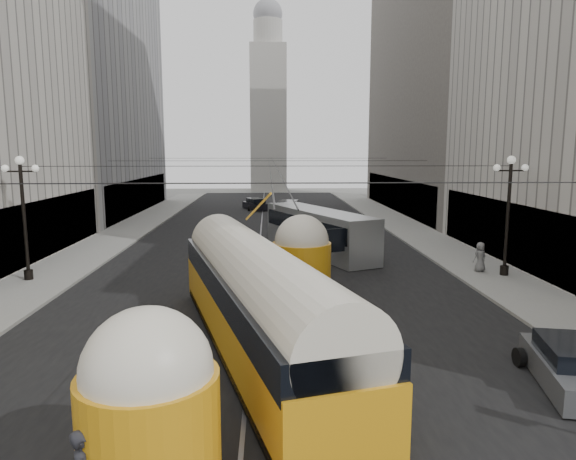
{
  "coord_description": "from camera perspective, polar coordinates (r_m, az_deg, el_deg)",
  "views": [
    {
      "loc": [
        -0.1,
        -8.51,
        6.78
      ],
      "look_at": [
        0.8,
        14.86,
        3.16
      ],
      "focal_mm": 32.0,
      "sensor_mm": 36.0,
      "label": 1
    }
  ],
  "objects": [
    {
      "name": "sedan_white_far",
      "position": [
        54.25,
        -0.02,
        2.38
      ],
      "size": [
        3.35,
        5.34,
        1.57
      ],
      "color": "silver",
      "rests_on": "ground"
    },
    {
      "name": "pedestrian_crossing_b",
      "position": [
        13.77,
        10.3,
        -16.56
      ],
      "size": [
        1.02,
        1.11,
        1.83
      ],
      "primitive_type": "imported",
      "rotation": [
        0.0,
        0.0,
        -2.04
      ],
      "color": "beige",
      "rests_on": "ground"
    },
    {
      "name": "building_left_far",
      "position": [
        60.38,
        -22.26,
        15.33
      ],
      "size": [
        12.6,
        28.6,
        28.6
      ],
      "color": "#999999",
      "rests_on": "ground"
    },
    {
      "name": "sidewalk_right",
      "position": [
        46.61,
        12.86,
        0.31
      ],
      "size": [
        4.0,
        72.0,
        0.15
      ],
      "primitive_type": "cube",
      "color": "gray",
      "rests_on": "ground"
    },
    {
      "name": "sedan_dark_far",
      "position": [
        59.75,
        -3.59,
        2.85
      ],
      "size": [
        3.3,
        4.52,
        1.32
      ],
      "color": "black",
      "rests_on": "ground"
    },
    {
      "name": "lamppost_left_mid",
      "position": [
        29.46,
        -27.32,
        1.91
      ],
      "size": [
        1.86,
        0.44,
        6.37
      ],
      "color": "black",
      "rests_on": "sidewalk_left"
    },
    {
      "name": "building_right_far",
      "position": [
        60.73,
        17.99,
        17.42
      ],
      "size": [
        12.6,
        32.6,
        32.6
      ],
      "color": "#514C47",
      "rests_on": "ground"
    },
    {
      "name": "catenary",
      "position": [
        40.01,
        -1.91,
        7.51
      ],
      "size": [
        25.0,
        72.0,
        0.23
      ],
      "color": "black",
      "rests_on": "ground"
    },
    {
      "name": "lamppost_right_mid",
      "position": [
        29.55,
        23.28,
        2.19
      ],
      "size": [
        1.86,
        0.44,
        6.37
      ],
      "color": "black",
      "rests_on": "sidewalk_right"
    },
    {
      "name": "streetcar",
      "position": [
        17.39,
        -3.47,
        -7.55
      ],
      "size": [
        6.73,
        17.1,
        3.87
      ],
      "color": "orange",
      "rests_on": "ground"
    },
    {
      "name": "pedestrian_sidewalk_right",
      "position": [
        30.28,
        20.57,
        -2.83
      ],
      "size": [
        0.92,
        0.73,
        1.64
      ],
      "primitive_type": "imported",
      "rotation": [
        0.0,
        0.0,
        3.48
      ],
      "color": "slate",
      "rests_on": "sidewalk_right"
    },
    {
      "name": "distant_tower",
      "position": [
        88.88,
        -2.2,
        14.08
      ],
      "size": [
        6.0,
        6.0,
        31.36
      ],
      "color": "#B2AFA8",
      "rests_on": "ground"
    },
    {
      "name": "road",
      "position": [
        41.56,
        -2.04,
        -0.59
      ],
      "size": [
        20.0,
        85.0,
        0.02
      ],
      "primitive_type": "cube",
      "color": "black",
      "rests_on": "ground"
    },
    {
      "name": "rail_right",
      "position": [
        41.57,
        -1.01,
        -0.58
      ],
      "size": [
        0.12,
        85.0,
        0.04
      ],
      "primitive_type": "cube",
      "color": "gray",
      "rests_on": "ground"
    },
    {
      "name": "rail_left",
      "position": [
        41.57,
        -3.08,
        -0.6
      ],
      "size": [
        0.12,
        85.0,
        0.04
      ],
      "primitive_type": "cube",
      "color": "gray",
      "rests_on": "ground"
    },
    {
      "name": "city_bus",
      "position": [
        34.22,
        3.38,
        0.05
      ],
      "size": [
        6.72,
        11.82,
        2.89
      ],
      "color": "#A0A4A5",
      "rests_on": "ground"
    },
    {
      "name": "sidewalk_left",
      "position": [
        46.56,
        -17.0,
        0.14
      ],
      "size": [
        4.0,
        72.0,
        0.15
      ],
      "primitive_type": "cube",
      "color": "gray",
      "rests_on": "ground"
    },
    {
      "name": "sedan_grey",
      "position": [
        17.38,
        28.91,
        -13.15
      ],
      "size": [
        2.58,
        4.5,
        1.34
      ],
      "color": "#56585B",
      "rests_on": "ground"
    }
  ]
}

